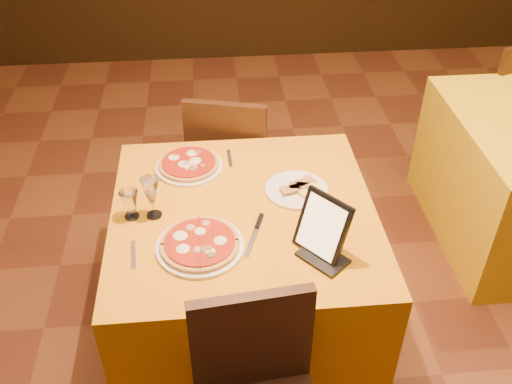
{
  "coord_description": "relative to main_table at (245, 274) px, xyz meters",
  "views": [
    {
      "loc": [
        -0.24,
        -1.46,
        2.27
      ],
      "look_at": [
        -0.08,
        0.34,
        0.86
      ],
      "focal_mm": 40.0,
      "sensor_mm": 36.0,
      "label": 1
    }
  ],
  "objects": [
    {
      "name": "main_table",
      "position": [
        0.0,
        0.0,
        0.0
      ],
      "size": [
        1.1,
        1.1,
        0.75
      ],
      "primitive_type": "cube",
      "color": "orange",
      "rests_on": "floor"
    },
    {
      "name": "cutlet_dish",
      "position": [
        0.24,
        0.11,
        0.39
      ],
      "size": [
        0.27,
        0.27,
        0.03
      ],
      "rotation": [
        0.0,
        0.0,
        0.0
      ],
      "color": "white",
      "rests_on": "main_table"
    },
    {
      "name": "tablet",
      "position": [
        0.28,
        -0.26,
        0.49
      ],
      "size": [
        0.21,
        0.22,
        0.24
      ],
      "primitive_type": "cube",
      "rotation": [
        -0.35,
        0.0,
        -0.87
      ],
      "color": "black",
      "rests_on": "main_table"
    },
    {
      "name": "pizza_near",
      "position": [
        -0.18,
        -0.21,
        0.39
      ],
      "size": [
        0.34,
        0.34,
        0.03
      ],
      "rotation": [
        0.0,
        0.0,
        -0.2
      ],
      "color": "white",
      "rests_on": "main_table"
    },
    {
      "name": "fork_near",
      "position": [
        -0.44,
        -0.23,
        0.38
      ],
      "size": [
        0.03,
        0.15,
        0.01
      ],
      "primitive_type": "cube",
      "rotation": [
        0.0,
        0.0,
        1.66
      ],
      "color": "silver",
      "rests_on": "main_table"
    },
    {
      "name": "water_glass",
      "position": [
        -0.46,
        0.0,
        0.44
      ],
      "size": [
        0.09,
        0.09,
        0.13
      ],
      "primitive_type": null,
      "rotation": [
        0.0,
        0.0,
        0.31
      ],
      "color": "silver",
      "rests_on": "main_table"
    },
    {
      "name": "fork_far",
      "position": [
        -0.04,
        0.38,
        0.38
      ],
      "size": [
        0.02,
        0.14,
        0.01
      ],
      "primitive_type": "cube",
      "rotation": [
        0.0,
        0.0,
        1.61
      ],
      "color": "#AAACB1",
      "rests_on": "main_table"
    },
    {
      "name": "wine_glass",
      "position": [
        -0.37,
        0.0,
        0.47
      ],
      "size": [
        0.09,
        0.09,
        0.19
      ],
      "primitive_type": null,
      "rotation": [
        0.0,
        0.0,
        0.21
      ],
      "color": "#D9B77B",
      "rests_on": "main_table"
    },
    {
      "name": "knife",
      "position": [
        0.03,
        -0.16,
        0.38
      ],
      "size": [
        0.1,
        0.24,
        0.01
      ],
      "primitive_type": "cube",
      "rotation": [
        0.0,
        0.0,
        1.24
      ],
      "color": "#A4A4AA",
      "rests_on": "main_table"
    },
    {
      "name": "pizza_far",
      "position": [
        -0.23,
        0.33,
        0.39
      ],
      "size": [
        0.31,
        0.31,
        0.03
      ],
      "rotation": [
        0.0,
        0.0,
        0.03
      ],
      "color": "white",
      "rests_on": "main_table"
    },
    {
      "name": "chair_side_far",
      "position": [
        1.72,
        1.36,
        0.08
      ],
      "size": [
        0.48,
        0.48,
        0.91
      ],
      "primitive_type": null,
      "rotation": [
        0.0,
        0.0,
        3.52
      ],
      "color": "#311C0F",
      "rests_on": "floor"
    },
    {
      "name": "chair_main_far",
      "position": [
        0.0,
        0.81,
        0.08
      ],
      "size": [
        0.51,
        0.51,
        0.91
      ],
      "primitive_type": null,
      "rotation": [
        0.0,
        0.0,
        2.89
      ],
      "color": "black",
      "rests_on": "floor"
    }
  ]
}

